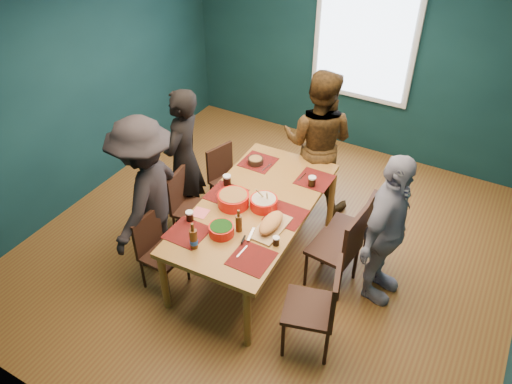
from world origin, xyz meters
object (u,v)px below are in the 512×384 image
chair_left_far (225,174)px  person_near_left (146,196)px  cutting_board (271,224)px  chair_left_near (156,246)px  person_far_left (184,160)px  person_right (386,231)px  dining_table (255,210)px  bowl_dumpling (264,203)px  chair_right_mid (343,245)px  bowl_salad (233,199)px  bowl_herbs (221,230)px  person_back (318,142)px  chair_left_mid (186,202)px  chair_right_near (321,303)px  chair_right_far (356,226)px

chair_left_far → person_near_left: person_near_left is taller
cutting_board → chair_left_near: bearing=-152.8°
person_far_left → person_right: (2.30, -0.03, -0.02)m
dining_table → bowl_dumpling: bowl_dumpling is taller
chair_right_mid → person_near_left: bearing=-157.1°
person_near_left → bowl_salad: person_near_left is taller
person_near_left → bowl_herbs: (0.91, -0.05, -0.01)m
chair_left_near → bowl_dumpling: bearing=43.3°
bowl_salad → bowl_dumpling: 0.30m
bowl_salad → chair_left_far: bearing=127.9°
bowl_dumpling → cutting_board: 0.32m
person_back → bowl_herbs: person_back is taller
chair_left_mid → cutting_board: size_ratio=1.51×
person_back → person_far_left: bearing=32.6°
chair_right_near → person_near_left: person_near_left is taller
person_back → person_right: size_ratio=1.08×
chair_left_far → person_far_left: size_ratio=0.49×
chair_right_mid → person_back: (-0.78, 1.13, 0.31)m
chair_right_mid → cutting_board: (-0.60, -0.36, 0.28)m
person_back → cutting_board: size_ratio=3.09×
chair_right_far → bowl_salad: bearing=-152.0°
person_back → cutting_board: person_back is taller
dining_table → person_back: size_ratio=1.21×
chair_left_near → person_back: 2.17m
chair_left_far → person_back: bearing=51.1°
chair_left_near → bowl_salad: bowl_salad is taller
chair_left_far → bowl_dumpling: 1.15m
bowl_salad → bowl_herbs: 0.44m
chair_right_far → person_right: 0.54m
chair_left_near → chair_right_near: 1.72m
person_far_left → bowl_dumpling: (1.14, -0.25, 0.01)m
chair_right_mid → bowl_dumpling: (-0.80, -0.11, 0.29)m
person_near_left → person_right: bearing=95.7°
chair_left_far → bowl_salad: bowl_salad is taller
dining_table → person_near_left: (-0.97, -0.48, 0.14)m
chair_right_far → chair_right_mid: bearing=-91.5°
chair_right_far → person_right: size_ratio=0.54×
dining_table → person_near_left: size_ratio=1.24×
person_back → bowl_salad: 1.39m
bowl_salad → cutting_board: bearing=-15.2°
bowl_dumpling → chair_left_near: bearing=-138.5°
person_near_left → person_back: bearing=135.9°
bowl_salad → bowl_herbs: bearing=-73.0°
chair_left_near → bowl_herbs: (0.66, 0.19, 0.36)m
chair_right_near → dining_table: bearing=131.1°
chair_left_far → chair_right_mid: 1.76m
chair_right_far → person_right: (0.36, -0.28, 0.30)m
bowl_dumpling → person_back: bearing=89.0°
person_near_left → chair_left_near: bearing=34.7°
person_back → bowl_salad: person_back is taller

